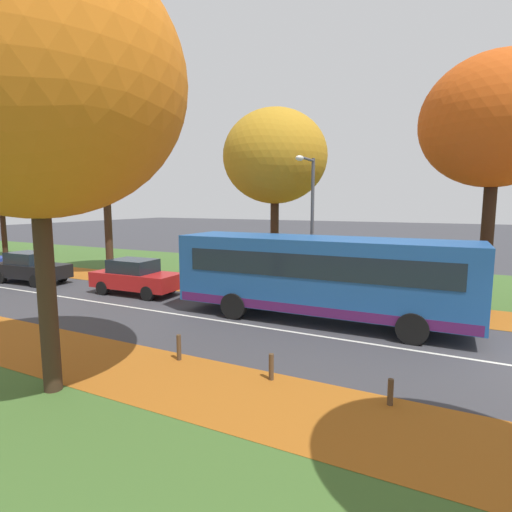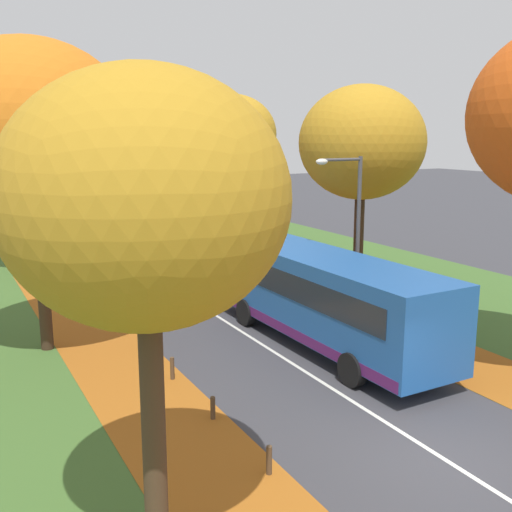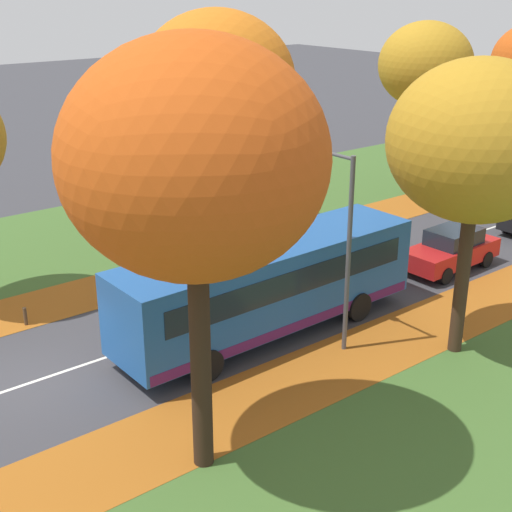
{
  "view_description": "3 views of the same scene",
  "coord_description": "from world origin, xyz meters",
  "px_view_note": "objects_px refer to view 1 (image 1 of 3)",
  "views": [
    {
      "loc": [
        -11.84,
        2.86,
        4.2
      ],
      "look_at": [
        0.76,
        9.14,
        2.32
      ],
      "focal_mm": 28.0,
      "sensor_mm": 36.0,
      "label": 1
    },
    {
      "loc": [
        -8.98,
        -8.39,
        6.75
      ],
      "look_at": [
        2.01,
        12.01,
        2.01
      ],
      "focal_mm": 42.0,
      "sensor_mm": 36.0,
      "label": 2
    },
    {
      "loc": [
        17.48,
        -5.82,
        10.51
      ],
      "look_at": [
        0.25,
        7.68,
        2.01
      ],
      "focal_mm": 50.0,
      "sensor_mm": 36.0,
      "label": 3
    }
  ],
  "objects_px": {
    "bollard_fifth": "(179,348)",
    "bollard_third": "(390,392)",
    "tree_right_mid": "(105,161)",
    "bus": "(321,274)",
    "car_red_lead": "(136,277)",
    "car_black_following": "(31,267)",
    "tree_right_near": "(275,157)",
    "bollard_fourth": "(271,367)",
    "tree_right_nearest": "(496,122)",
    "streetlamp_right": "(310,214)",
    "tree_left_near": "(32,80)"
  },
  "relations": [
    {
      "from": "bollard_fifth",
      "to": "bollard_third",
      "type": "bearing_deg",
      "value": -89.84
    },
    {
      "from": "tree_right_mid",
      "to": "bus",
      "type": "relative_size",
      "value": 0.85
    },
    {
      "from": "bollard_third",
      "to": "car_red_lead",
      "type": "xyz_separation_m",
      "value": [
        5.47,
        12.09,
        0.52
      ]
    },
    {
      "from": "car_black_following",
      "to": "bollard_third",
      "type": "bearing_deg",
      "value": -104.87
    },
    {
      "from": "tree_right_near",
      "to": "bollard_fourth",
      "type": "relative_size",
      "value": 13.31
    },
    {
      "from": "bus",
      "to": "car_red_lead",
      "type": "distance_m",
      "value": 8.95
    },
    {
      "from": "bus",
      "to": "car_red_lead",
      "type": "height_order",
      "value": "bus"
    },
    {
      "from": "tree_right_mid",
      "to": "car_red_lead",
      "type": "relative_size",
      "value": 2.09
    },
    {
      "from": "car_black_following",
      "to": "bollard_fourth",
      "type": "bearing_deg",
      "value": -107.26
    },
    {
      "from": "tree_right_near",
      "to": "tree_right_mid",
      "type": "bearing_deg",
      "value": 92.04
    },
    {
      "from": "tree_right_nearest",
      "to": "tree_right_near",
      "type": "xyz_separation_m",
      "value": [
        0.21,
        9.07,
        -0.81
      ]
    },
    {
      "from": "tree_right_mid",
      "to": "streetlamp_right",
      "type": "distance_m",
      "value": 13.89
    },
    {
      "from": "bus",
      "to": "car_black_following",
      "type": "distance_m",
      "value": 15.83
    },
    {
      "from": "tree_left_near",
      "to": "car_red_lead",
      "type": "xyz_separation_m",
      "value": [
        8.15,
        5.17,
        -5.88
      ]
    },
    {
      "from": "bollard_third",
      "to": "car_black_following",
      "type": "xyz_separation_m",
      "value": [
        5.04,
        18.99,
        0.52
      ]
    },
    {
      "from": "tree_right_near",
      "to": "bus",
      "type": "xyz_separation_m",
      "value": [
        -4.4,
        -3.74,
        -4.68
      ]
    },
    {
      "from": "bollard_fourth",
      "to": "streetlamp_right",
      "type": "bearing_deg",
      "value": 12.32
    },
    {
      "from": "bus",
      "to": "car_black_following",
      "type": "height_order",
      "value": "bus"
    },
    {
      "from": "bollard_third",
      "to": "streetlamp_right",
      "type": "height_order",
      "value": "streetlamp_right"
    },
    {
      "from": "tree_right_near",
      "to": "car_black_following",
      "type": "height_order",
      "value": "tree_right_near"
    },
    {
      "from": "tree_right_near",
      "to": "bus",
      "type": "height_order",
      "value": "tree_right_near"
    },
    {
      "from": "tree_right_nearest",
      "to": "bollard_fourth",
      "type": "xyz_separation_m",
      "value": [
        -9.47,
        4.85,
        -6.87
      ]
    },
    {
      "from": "streetlamp_right",
      "to": "bus",
      "type": "xyz_separation_m",
      "value": [
        -1.97,
        -1.12,
        -2.04
      ]
    },
    {
      "from": "bollard_fifth",
      "to": "bollard_fourth",
      "type": "bearing_deg",
      "value": -90.03
    },
    {
      "from": "tree_right_mid",
      "to": "bollard_fourth",
      "type": "distance_m",
      "value": 18.76
    },
    {
      "from": "bollard_third",
      "to": "car_black_following",
      "type": "bearing_deg",
      "value": 75.13
    },
    {
      "from": "tree_right_mid",
      "to": "bollard_fourth",
      "type": "relative_size",
      "value": 13.64
    },
    {
      "from": "tree_left_near",
      "to": "bollard_fourth",
      "type": "height_order",
      "value": "tree_left_near"
    },
    {
      "from": "tree_right_mid",
      "to": "bus",
      "type": "bearing_deg",
      "value": -105.45
    },
    {
      "from": "tree_right_mid",
      "to": "bollard_fourth",
      "type": "bearing_deg",
      "value": -121.78
    },
    {
      "from": "tree_right_near",
      "to": "car_red_lead",
      "type": "height_order",
      "value": "tree_right_near"
    },
    {
      "from": "tree_left_near",
      "to": "tree_right_nearest",
      "type": "bearing_deg",
      "value": -36.77
    },
    {
      "from": "bus",
      "to": "car_red_lead",
      "type": "xyz_separation_m",
      "value": [
        0.21,
        8.91,
        -0.89
      ]
    },
    {
      "from": "car_black_following",
      "to": "bollard_fifth",
      "type": "bearing_deg",
      "value": -110.46
    },
    {
      "from": "tree_left_near",
      "to": "bus",
      "type": "xyz_separation_m",
      "value": [
        7.93,
        -3.74,
        -4.99
      ]
    },
    {
      "from": "bollard_fourth",
      "to": "car_red_lead",
      "type": "height_order",
      "value": "car_red_lead"
    },
    {
      "from": "tree_right_nearest",
      "to": "car_black_following",
      "type": "xyz_separation_m",
      "value": [
        -4.41,
        21.12,
        -6.38
      ]
    },
    {
      "from": "tree_right_nearest",
      "to": "bollard_third",
      "type": "bearing_deg",
      "value": 167.27
    },
    {
      "from": "bollard_third",
      "to": "bollard_fourth",
      "type": "xyz_separation_m",
      "value": [
        -0.02,
        2.72,
        0.04
      ]
    },
    {
      "from": "car_black_following",
      "to": "car_red_lead",
      "type": "bearing_deg",
      "value": -86.39
    },
    {
      "from": "tree_right_nearest",
      "to": "tree_right_mid",
      "type": "xyz_separation_m",
      "value": [
        -0.17,
        19.86,
        -0.51
      ]
    },
    {
      "from": "tree_left_near",
      "to": "bollard_third",
      "type": "height_order",
      "value": "tree_left_near"
    },
    {
      "from": "tree_right_mid",
      "to": "bus",
      "type": "distance_m",
      "value": 15.88
    },
    {
      "from": "tree_right_near",
      "to": "car_black_following",
      "type": "bearing_deg",
      "value": 110.98
    },
    {
      "from": "bollard_third",
      "to": "tree_right_mid",
      "type": "bearing_deg",
      "value": 62.36
    },
    {
      "from": "tree_left_near",
      "to": "streetlamp_right",
      "type": "xyz_separation_m",
      "value": [
        9.91,
        -2.63,
        -2.96
      ]
    },
    {
      "from": "tree_right_nearest",
      "to": "car_red_lead",
      "type": "relative_size",
      "value": 2.28
    },
    {
      "from": "tree_left_near",
      "to": "bollard_fifth",
      "type": "relative_size",
      "value": 13.48
    },
    {
      "from": "tree_left_near",
      "to": "tree_right_nearest",
      "type": "relative_size",
      "value": 0.99
    },
    {
      "from": "tree_right_nearest",
      "to": "tree_right_mid",
      "type": "relative_size",
      "value": 1.09
    }
  ]
}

